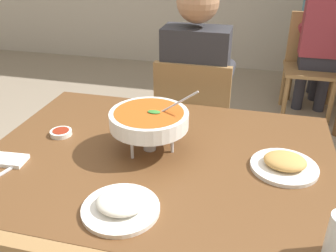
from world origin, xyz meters
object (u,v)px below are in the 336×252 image
sauce_dish (61,133)px  chair_bg_left (325,48)px  dining_table_main (159,176)px  curry_bowl (149,120)px  chair_diner_main (194,122)px  appetizer_plate (285,164)px  chair_bg_middle (310,59)px  rice_plate (121,206)px  patron_bg_left (317,23)px  diner_main (196,83)px  patron_bg_middle (323,34)px

sauce_dish → chair_bg_left: 2.99m
dining_table_main → curry_bowl: bearing=141.3°
chair_diner_main → chair_bg_left: 2.13m
dining_table_main → appetizer_plate: bearing=2.8°
chair_bg_middle → appetizer_plate: bearing=-98.3°
rice_plate → appetizer_plate: 0.61m
chair_bg_left → patron_bg_left: patron_bg_left is taller
patron_bg_left → chair_bg_left: bearing=1.7°
dining_table_main → chair_diner_main: size_ratio=1.47×
dining_table_main → chair_bg_middle: bearing=70.8°
rice_plate → sauce_dish: size_ratio=2.67×
dining_table_main → chair_diner_main: (-0.00, 0.78, -0.14)m
sauce_dish → patron_bg_left: bearing=64.0°
diner_main → patron_bg_left: 2.04m
appetizer_plate → sauce_dish: bearing=178.0°
appetizer_plate → patron_bg_left: bearing=81.9°
curry_bowl → rice_plate: 0.39m
sauce_dish → patron_bg_middle: size_ratio=0.07×
dining_table_main → patron_bg_left: 2.81m
dining_table_main → sauce_dish: 0.46m
appetizer_plate → patron_bg_left: size_ratio=0.18×
chair_bg_left → patron_bg_left: bearing=-178.3°
appetizer_plate → patron_bg_middle: size_ratio=0.18×
chair_bg_middle → chair_bg_left: bearing=67.0°
chair_bg_left → chair_diner_main: bearing=-116.9°
dining_table_main → chair_bg_left: 2.85m
patron_bg_left → patron_bg_middle: size_ratio=1.00×
sauce_dish → chair_bg_middle: bearing=61.0°
rice_plate → patron_bg_middle: size_ratio=0.18×
appetizer_plate → chair_bg_middle: bearing=81.7°
chair_bg_middle → patron_bg_middle: (0.06, -0.04, 0.24)m
chair_diner_main → patron_bg_middle: 1.69m
chair_diner_main → diner_main: 0.24m
rice_plate → appetizer_plate: (0.49, 0.36, 0.00)m
chair_bg_middle → diner_main: bearing=-118.5°
chair_bg_left → chair_bg_middle: bearing=-113.0°
patron_bg_left → diner_main: bearing=-114.3°
rice_plate → diner_main: bearing=88.7°
chair_diner_main → patron_bg_left: (0.84, 1.90, 0.24)m
chair_diner_main → patron_bg_middle: patron_bg_middle is taller
chair_diner_main → sauce_dish: bearing=-121.2°
diner_main → chair_bg_left: bearing=62.7°
rice_plate → chair_bg_left: chair_bg_left is taller
chair_diner_main → chair_bg_left: bearing=63.1°
rice_plate → chair_bg_left: (0.99, 3.01, -0.26)m
sauce_dish → rice_plate: bearing=-43.3°
diner_main → rice_plate: (-0.03, -1.15, 0.03)m
patron_bg_left → patron_bg_middle: same height
chair_bg_left → patron_bg_middle: bearing=-104.5°
chair_bg_left → chair_bg_middle: same height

